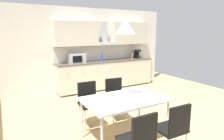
% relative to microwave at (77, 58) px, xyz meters
% --- Properties ---
extents(ground_plane, '(8.76, 8.60, 0.02)m').
position_rel_microwave_xyz_m(ground_plane, '(-0.14, -2.57, -1.07)').
color(ground_plane, tan).
extents(wall_back, '(7.01, 0.10, 2.60)m').
position_rel_microwave_xyz_m(wall_back, '(-0.14, 0.35, 0.24)').
color(wall_back, silver).
rests_on(wall_back, ground_plane).
extents(kitchen_counter, '(3.33, 0.62, 0.92)m').
position_rel_microwave_xyz_m(kitchen_counter, '(1.02, 0.00, -0.60)').
color(kitchen_counter, '#333333').
rests_on(kitchen_counter, ground_plane).
extents(backsplash_tile, '(3.31, 0.02, 0.46)m').
position_rel_microwave_xyz_m(backsplash_tile, '(1.02, 0.28, 0.09)').
color(backsplash_tile, silver).
rests_on(backsplash_tile, kitchen_counter).
extents(upper_wall_cabinets, '(3.31, 0.40, 0.75)m').
position_rel_microwave_xyz_m(upper_wall_cabinets, '(1.02, 0.13, 0.73)').
color(upper_wall_cabinets, beige).
extents(microwave, '(0.48, 0.35, 0.28)m').
position_rel_microwave_xyz_m(microwave, '(0.00, 0.00, 0.00)').
color(microwave, '#ADADB2').
rests_on(microwave, kitchen_counter).
extents(coffee_maker, '(0.18, 0.19, 0.30)m').
position_rel_microwave_xyz_m(coffee_maker, '(2.27, 0.03, 0.01)').
color(coffee_maker, black).
rests_on(coffee_maker, kitchen_counter).
extents(bottle_brown, '(0.06, 0.06, 0.27)m').
position_rel_microwave_xyz_m(bottle_brown, '(2.05, 0.01, -0.02)').
color(bottle_brown, brown).
rests_on(bottle_brown, kitchen_counter).
extents(bottle_blue, '(0.07, 0.07, 0.26)m').
position_rel_microwave_xyz_m(bottle_blue, '(0.82, -0.06, -0.03)').
color(bottle_blue, blue).
rests_on(bottle_blue, kitchen_counter).
extents(dining_table, '(1.38, 0.90, 0.75)m').
position_rel_microwave_xyz_m(dining_table, '(-0.25, -3.03, -0.36)').
color(dining_table, white).
rests_on(dining_table, ground_plane).
extents(chair_far_left, '(0.42, 0.42, 0.87)m').
position_rel_microwave_xyz_m(chair_far_left, '(-0.56, -2.19, -0.53)').
color(chair_far_left, black).
rests_on(chair_far_left, ground_plane).
extents(chair_near_left, '(0.40, 0.40, 0.87)m').
position_rel_microwave_xyz_m(chair_near_left, '(-0.56, -3.86, -0.53)').
color(chair_near_left, black).
rests_on(chair_near_left, ground_plane).
extents(chair_near_right, '(0.41, 0.41, 0.87)m').
position_rel_microwave_xyz_m(chair_near_right, '(0.05, -3.86, -0.53)').
color(chair_near_right, black).
rests_on(chair_near_right, ground_plane).
extents(chair_far_right, '(0.43, 0.43, 0.87)m').
position_rel_microwave_xyz_m(chair_far_right, '(0.06, -2.19, -0.53)').
color(chair_far_right, black).
rests_on(chair_far_right, ground_plane).
extents(pendant_lamp, '(0.32, 0.32, 0.22)m').
position_rel_microwave_xyz_m(pendant_lamp, '(-0.25, -3.03, 0.88)').
color(pendant_lamp, silver).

